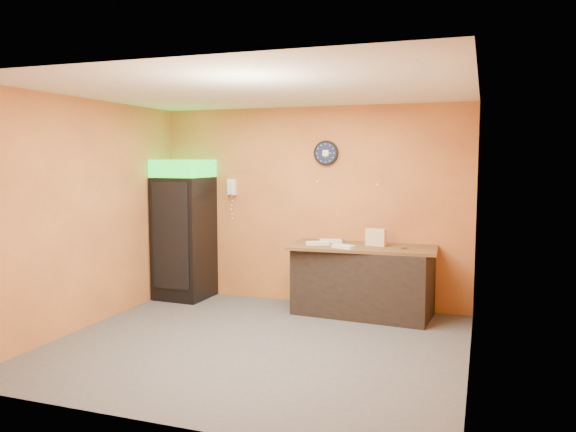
% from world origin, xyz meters
% --- Properties ---
extents(floor, '(4.50, 4.50, 0.00)m').
position_xyz_m(floor, '(0.00, 0.00, 0.00)').
color(floor, '#47474C').
rests_on(floor, ground).
extents(back_wall, '(4.50, 0.02, 2.80)m').
position_xyz_m(back_wall, '(0.00, 2.00, 1.40)').
color(back_wall, orange).
rests_on(back_wall, floor).
extents(left_wall, '(0.02, 4.00, 2.80)m').
position_xyz_m(left_wall, '(-2.25, 0.00, 1.40)').
color(left_wall, orange).
rests_on(left_wall, floor).
extents(right_wall, '(0.02, 4.00, 2.80)m').
position_xyz_m(right_wall, '(2.25, 0.00, 1.40)').
color(right_wall, orange).
rests_on(right_wall, floor).
extents(ceiling, '(4.50, 4.00, 0.02)m').
position_xyz_m(ceiling, '(0.00, 0.00, 2.80)').
color(ceiling, white).
rests_on(ceiling, back_wall).
extents(beverage_cooler, '(0.75, 0.76, 2.06)m').
position_xyz_m(beverage_cooler, '(-1.85, 1.60, 1.01)').
color(beverage_cooler, black).
rests_on(beverage_cooler, floor).
extents(prep_counter, '(1.82, 0.91, 0.89)m').
position_xyz_m(prep_counter, '(0.85, 1.61, 0.44)').
color(prep_counter, black).
rests_on(prep_counter, floor).
extents(wall_clock, '(0.35, 0.06, 0.35)m').
position_xyz_m(wall_clock, '(0.23, 1.97, 2.15)').
color(wall_clock, black).
rests_on(wall_clock, back_wall).
extents(wall_phone, '(0.13, 0.11, 0.24)m').
position_xyz_m(wall_phone, '(-1.21, 1.95, 1.65)').
color(wall_phone, white).
rests_on(wall_phone, back_wall).
extents(butcher_paper, '(1.94, 0.94, 0.04)m').
position_xyz_m(butcher_paper, '(0.85, 1.61, 0.91)').
color(butcher_paper, brown).
rests_on(butcher_paper, prep_counter).
extents(sub_roll_stack, '(0.28, 0.14, 0.23)m').
position_xyz_m(sub_roll_stack, '(1.01, 1.64, 1.04)').
color(sub_roll_stack, beige).
rests_on(sub_roll_stack, butcher_paper).
extents(wrapped_sandwich_left, '(0.33, 0.23, 0.04)m').
position_xyz_m(wrapped_sandwich_left, '(0.26, 1.48, 0.95)').
color(wrapped_sandwich_left, silver).
rests_on(wrapped_sandwich_left, butcher_paper).
extents(wrapped_sandwich_mid, '(0.33, 0.24, 0.04)m').
position_xyz_m(wrapped_sandwich_mid, '(0.65, 1.32, 0.95)').
color(wrapped_sandwich_mid, silver).
rests_on(wrapped_sandwich_mid, butcher_paper).
extents(wrapped_sandwich_right, '(0.32, 0.17, 0.04)m').
position_xyz_m(wrapped_sandwich_right, '(0.38, 1.74, 0.95)').
color(wrapped_sandwich_right, silver).
rests_on(wrapped_sandwich_right, butcher_paper).
extents(kitchen_tool, '(0.06, 0.06, 0.06)m').
position_xyz_m(kitchen_tool, '(0.53, 1.74, 0.96)').
color(kitchen_tool, silver).
rests_on(kitchen_tool, butcher_paper).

